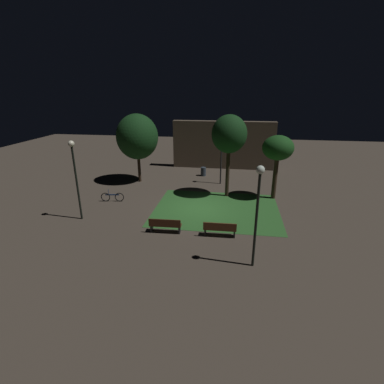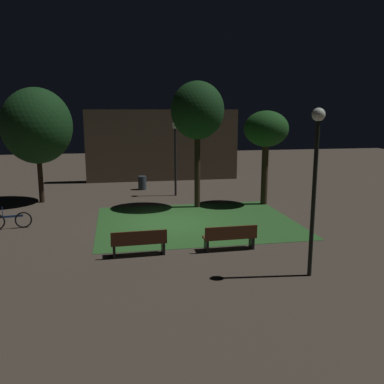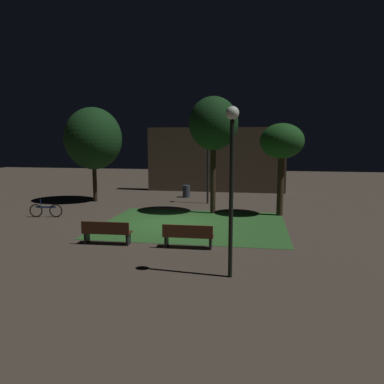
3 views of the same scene
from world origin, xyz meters
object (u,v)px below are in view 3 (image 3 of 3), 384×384
at_px(tree_left_canopy, 282,143).
at_px(bicycle, 46,210).
at_px(tree_right_canopy, 93,139).
at_px(bench_near_trees, 106,232).
at_px(tree_lawn_side, 213,124).
at_px(trash_bin, 186,191).
at_px(lamp_post_near_wall, 208,157).
at_px(bench_path_side, 188,235).
at_px(lamp_post_plaza_west, 232,164).

distance_m(tree_left_canopy, bicycle, 12.24).
height_order(tree_right_canopy, tree_left_canopy, tree_right_canopy).
xyz_separation_m(bench_near_trees, tree_left_canopy, (6.64, 6.49, 3.21)).
xyz_separation_m(tree_lawn_side, trash_bin, (-2.34, 5.04, -4.21)).
bearing_deg(bench_near_trees, trash_bin, 85.67).
bearing_deg(tree_left_canopy, bicycle, -168.26).
bearing_deg(bicycle, tree_lawn_side, 16.40).
bearing_deg(bicycle, lamp_post_near_wall, 35.41).
bearing_deg(tree_right_canopy, lamp_post_near_wall, 3.34).
height_order(bench_path_side, tree_right_canopy, tree_right_canopy).
bearing_deg(bench_near_trees, lamp_post_plaza_west, -28.11).
bearing_deg(tree_right_canopy, trash_bin, 25.47).
distance_m(bench_near_trees, trash_bin, 11.55).
bearing_deg(bench_path_side, tree_lawn_side, 88.59).
distance_m(bench_near_trees, bicycle, 6.37).
bearing_deg(trash_bin, lamp_post_plaza_west, -74.68).
distance_m(lamp_post_near_wall, bicycle, 9.47).
bearing_deg(bench_path_side, bench_near_trees, 180.00).
xyz_separation_m(tree_left_canopy, trash_bin, (-5.77, 5.03, -3.28)).
xyz_separation_m(bench_path_side, trash_bin, (-2.19, 11.52, -0.08)).
distance_m(trash_bin, bicycle, 9.39).
height_order(tree_lawn_side, bicycle, tree_lawn_side).
height_order(bench_near_trees, tree_right_canopy, tree_right_canopy).
bearing_deg(trash_bin, tree_right_canopy, -154.53).
bearing_deg(tree_lawn_side, bicycle, -163.60).
bearing_deg(tree_right_canopy, tree_lawn_side, -18.12).
height_order(lamp_post_plaza_west, trash_bin, lamp_post_plaza_west).
relative_size(tree_lawn_side, tree_left_canopy, 1.29).
bearing_deg(lamp_post_plaza_west, bench_near_trees, 151.89).
distance_m(tree_right_canopy, tree_left_canopy, 11.37).
bearing_deg(lamp_post_near_wall, bicycle, -144.59).
bearing_deg(tree_left_canopy, lamp_post_near_wall, 144.49).
bearing_deg(bench_near_trees, bench_path_side, -0.00).
height_order(bench_near_trees, bicycle, bicycle).
bearing_deg(lamp_post_plaza_west, tree_left_canopy, 77.92).
bearing_deg(bicycle, tree_left_canopy, 11.74).
height_order(tree_lawn_side, lamp_post_near_wall, tree_lawn_side).
xyz_separation_m(tree_lawn_side, lamp_post_near_wall, (-0.64, 2.92, -1.83)).
xyz_separation_m(bench_path_side, lamp_post_near_wall, (-0.48, 9.39, 2.30)).
distance_m(tree_lawn_side, lamp_post_near_wall, 3.50).
height_order(tree_lawn_side, tree_left_canopy, tree_lawn_side).
bearing_deg(bicycle, tree_right_canopy, 84.92).
distance_m(bench_path_side, tree_left_canopy, 8.08).
height_order(trash_bin, bicycle, bicycle).
xyz_separation_m(tree_right_canopy, lamp_post_plaza_west, (9.16, -11.50, -0.68)).
bearing_deg(lamp_post_near_wall, tree_lawn_side, -77.58).
bearing_deg(bench_near_trees, tree_lawn_side, 63.59).
height_order(bench_path_side, trash_bin, bench_path_side).
bearing_deg(lamp_post_near_wall, tree_left_canopy, -35.51).
height_order(bench_near_trees, tree_lawn_side, tree_lawn_side).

